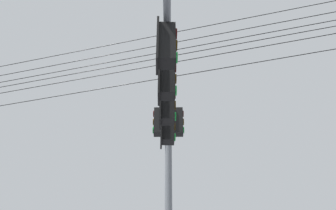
# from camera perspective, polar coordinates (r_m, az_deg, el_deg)

# --- Properties ---
(signal_mast_assembly) EXTENTS (1.96, 5.57, 6.95)m
(signal_mast_assembly) POSITION_cam_1_polar(r_m,az_deg,el_deg) (7.82, -0.05, -5.58)
(signal_mast_assembly) COLOR slate
(signal_mast_assembly) RESTS_ON ground
(overhead_wire_span) EXTENTS (22.13, 11.98, 2.52)m
(overhead_wire_span) POSITION_cam_1_polar(r_m,az_deg,el_deg) (11.89, -5.35, 8.21)
(overhead_wire_span) COLOR black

